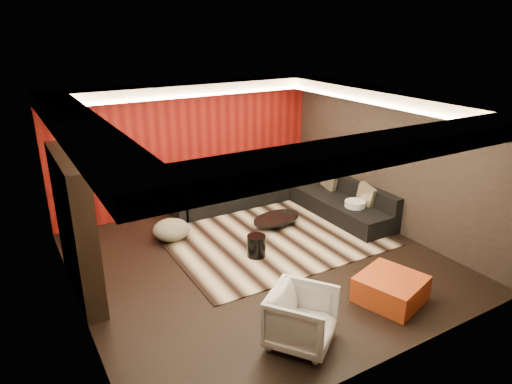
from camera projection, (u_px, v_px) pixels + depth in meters
floor at (259, 261)px, 8.10m from camera, size 6.00×6.00×0.02m
ceiling at (259, 101)px, 7.11m from camera, size 6.00×6.00×0.02m
wall_back at (189, 147)px, 10.03m from camera, size 6.00×0.02×2.80m
wall_left at (68, 225)px, 6.17m from camera, size 0.02×6.00×2.80m
wall_right at (389, 160)px, 9.03m from camera, size 0.02×6.00×2.80m
red_feature_wall at (190, 147)px, 10.00m from camera, size 5.98×0.05×2.78m
soffit_back at (191, 89)px, 9.33m from camera, size 6.00×0.60×0.22m
soffit_front at (386, 147)px, 4.97m from camera, size 6.00×0.60×0.22m
soffit_left at (79, 128)px, 5.87m from camera, size 0.60×4.80×0.22m
soffit_right at (384, 96)px, 8.43m from camera, size 0.60×4.80×0.22m
cove_back at (198, 95)px, 9.09m from camera, size 4.80×0.08×0.04m
cove_front at (363, 148)px, 5.28m from camera, size 4.80×0.08×0.04m
cove_left at (107, 132)px, 6.06m from camera, size 0.08×4.80×0.04m
cove_right at (370, 102)px, 8.30m from camera, size 0.08×4.80×0.04m
tv_surround at (75, 226)px, 6.84m from camera, size 0.30×2.00×2.20m
tv_screen at (83, 202)px, 6.79m from camera, size 0.04×1.30×0.80m
tv_shelf at (90, 247)px, 7.05m from camera, size 0.04×1.60×0.04m
rug at (274, 238)px, 8.91m from camera, size 4.02×3.02×0.02m
coffee_table at (276, 221)px, 9.42m from camera, size 1.29×1.29×0.19m
drum_stool at (256, 246)px, 8.15m from camera, size 0.38×0.38×0.40m
striped_pouf at (171, 230)px, 8.79m from camera, size 0.94×0.94×0.39m
white_side_table at (354, 213)px, 9.44m from camera, size 0.53×0.53×0.53m
orange_ottoman at (391, 289)px, 6.88m from camera, size 1.10×1.10×0.39m
armchair at (302, 318)px, 5.90m from camera, size 1.14×1.15×0.76m
sectional_sofa at (282, 196)px, 10.33m from camera, size 3.65×3.50×0.75m
throw_pillows at (305, 180)px, 10.31m from camera, size 1.84×2.79×0.50m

